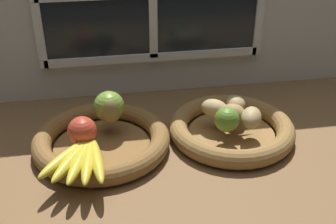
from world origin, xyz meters
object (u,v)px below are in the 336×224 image
pear_brown (110,109)px  potato_back (235,103)px  potato_oblong (214,108)px  chili_pepper (236,115)px  banana_bunch_front (81,158)px  fruit_bowl_right (231,129)px  apple_red_front (82,131)px  potato_large (233,113)px  apple_green_back (109,106)px  fruit_bowl_left (102,141)px  potato_small (251,118)px  lime_near (227,119)px

pear_brown → potato_back: bearing=0.9°
potato_oblong → chili_pepper: bearing=-26.3°
banana_bunch_front → fruit_bowl_right: bearing=17.9°
apple_red_front → pear_brown: bearing=52.5°
potato_large → potato_oblong: (-4.05, 3.15, -0.01)cm
apple_red_front → potato_oblong: apple_red_front is taller
potato_back → potato_oblong: bearing=-164.1°
apple_green_back → banana_bunch_front: 19.28cm
apple_red_front → pear_brown: 11.03cm
fruit_bowl_left → fruit_bowl_right: size_ratio=1.05×
potato_small → apple_red_front: bearing=-179.0°
apple_red_front → potato_back: bearing=13.1°
banana_bunch_front → apple_green_back: bearing=68.5°
fruit_bowl_left → banana_bunch_front: 13.58cm
pear_brown → potato_large: bearing=-8.1°
potato_small → potato_oblong: (-7.65, 6.75, -0.24)cm
lime_near → apple_green_back: bearing=160.5°
fruit_bowl_right → potato_large: size_ratio=5.27×
apple_red_front → potato_back: apple_red_front is taller
fruit_bowl_left → pear_brown: pear_brown is taller
banana_bunch_front → pear_brown: bearing=67.0°
banana_bunch_front → potato_small: 42.38cm
fruit_bowl_left → apple_red_front: apple_red_front is taller
apple_red_front → banana_bunch_front: apple_red_front is taller
apple_green_back → potato_oblong: bearing=-5.2°
potato_large → chili_pepper: size_ratio=0.60×
banana_bunch_front → potato_small: bearing=11.7°
potato_small → potato_back: potato_small is taller
banana_bunch_front → potato_large: size_ratio=3.02×
apple_red_front → lime_near: size_ratio=1.11×
pear_brown → potato_small: size_ratio=0.98×
apple_green_back → potato_small: 35.72cm
apple_green_back → potato_oblong: size_ratio=1.10×
potato_small → apple_green_back: bearing=165.1°
fruit_bowl_left → potato_oblong: potato_oblong is taller
potato_oblong → fruit_bowl_right: bearing=-37.9°
fruit_bowl_left → apple_green_back: apple_green_back is taller
potato_large → pear_brown: bearing=171.9°
potato_large → lime_near: (-2.91, -4.36, 0.82)cm
fruit_bowl_right → potato_small: size_ratio=4.32×
fruit_bowl_left → fruit_bowl_right: bearing=0.0°
potato_small → potato_large: potato_small is taller
fruit_bowl_left → potato_small: potato_small is taller
apple_green_back → potato_small: (34.49, -9.17, -1.45)cm
apple_red_front → potato_oblong: (33.50, 7.49, -1.16)cm
banana_bunch_front → potato_oblong: size_ratio=2.60×
pear_brown → fruit_bowl_right: bearing=-8.1°
pear_brown → potato_oblong: 26.86cm
apple_green_back → lime_near: apple_green_back is taller
potato_small → banana_bunch_front: bearing=-168.3°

